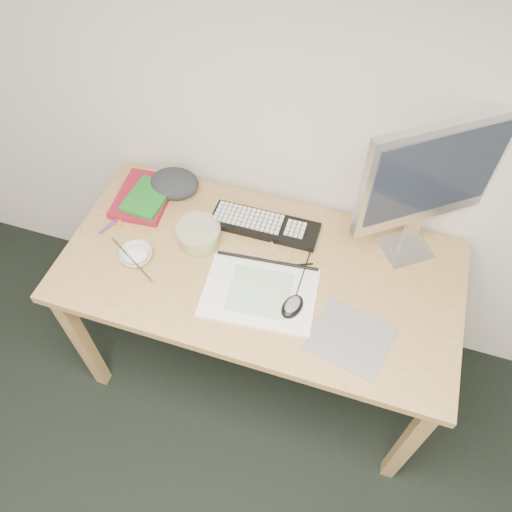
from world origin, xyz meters
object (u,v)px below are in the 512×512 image
(rice_bowl, at_px, (136,256))
(keyboard, at_px, (265,225))
(desk, at_px, (259,282))
(sketchpad, at_px, (260,293))
(monitor, at_px, (432,178))

(rice_bowl, bearing_deg, keyboard, 35.57)
(desk, distance_m, keyboard, 0.21)
(desk, height_order, keyboard, keyboard)
(desk, height_order, sketchpad, sketchpad)
(monitor, distance_m, rice_bowl, 1.02)
(desk, relative_size, monitor, 2.49)
(sketchpad, bearing_deg, monitor, 32.30)
(monitor, bearing_deg, sketchpad, -178.91)
(sketchpad, height_order, monitor, monitor)
(sketchpad, relative_size, keyboard, 0.94)
(keyboard, xyz_separation_m, monitor, (0.51, 0.06, 0.34))
(keyboard, bearing_deg, desk, -78.83)
(rice_bowl, bearing_deg, sketchpad, -0.78)
(keyboard, bearing_deg, rice_bowl, -145.00)
(desk, bearing_deg, keyboard, 101.75)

